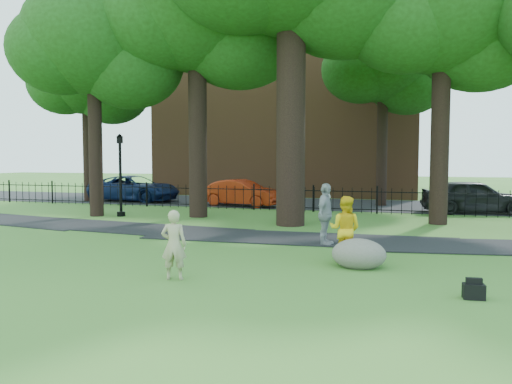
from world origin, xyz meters
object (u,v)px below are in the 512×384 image
(boulder, at_px, (359,252))
(man, at_px, (345,229))
(red_sedan, at_px, (242,193))
(woman, at_px, (174,245))
(lamppost, at_px, (120,176))

(boulder, bearing_deg, man, 126.08)
(red_sedan, bearing_deg, boulder, -141.35)
(woman, height_order, man, man)
(man, relative_size, red_sedan, 0.38)
(lamppost, bearing_deg, red_sedan, 39.93)
(woman, bearing_deg, lamppost, -66.38)
(woman, xyz_separation_m, man, (3.31, 2.88, 0.08))
(boulder, xyz_separation_m, lamppost, (-11.12, 7.52, 1.43))
(boulder, distance_m, red_sedan, 15.23)
(lamppost, bearing_deg, man, -50.19)
(boulder, height_order, red_sedan, red_sedan)
(woman, height_order, lamppost, lamppost)
(woman, bearing_deg, red_sedan, -90.20)
(woman, xyz_separation_m, lamppost, (-7.41, 9.86, 1.05))
(red_sedan, bearing_deg, lamppost, 156.81)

